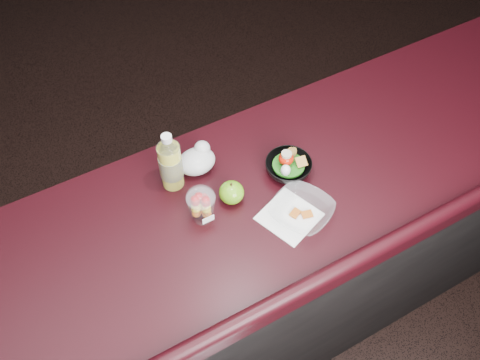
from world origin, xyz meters
name	(u,v)px	position (x,y,z in m)	size (l,w,h in m)	color
room_shell	(300,59)	(0.00, 0.00, 1.83)	(8.00, 8.00, 8.00)	black
counter	(228,284)	(0.00, 0.30, 0.51)	(4.06, 0.71, 1.02)	black
lemonade_bottle	(171,165)	(-0.10, 0.48, 1.11)	(0.07, 0.07, 0.23)	yellow
fruit_cup	(201,205)	(-0.07, 0.31, 1.09)	(0.09, 0.09, 0.13)	white
green_apple	(232,192)	(0.04, 0.32, 1.06)	(0.08, 0.08, 0.08)	#3E8F10
plastic_bag	(197,160)	(0.00, 0.49, 1.06)	(0.13, 0.10, 0.09)	silver
snack_bowl	(288,166)	(0.25, 0.33, 1.05)	(0.16, 0.16, 0.08)	black
takeout_bowl	(302,211)	(0.20, 0.17, 1.04)	(0.24, 0.24, 0.05)	silver
paper_napkin	(289,216)	(0.16, 0.18, 1.02)	(0.16, 0.16, 0.00)	white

